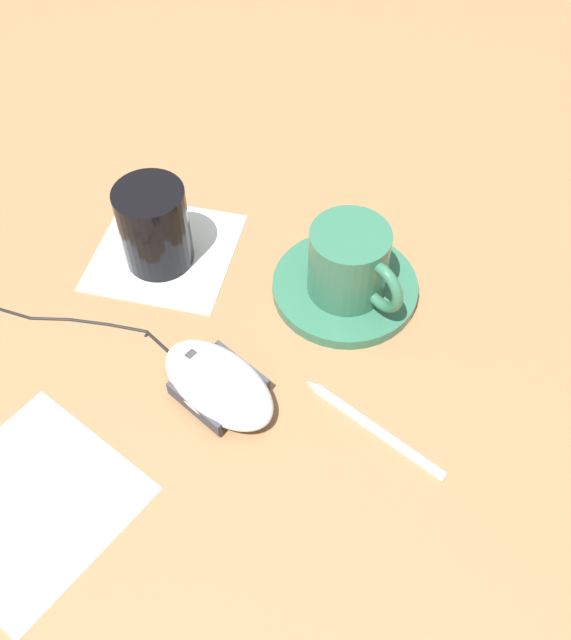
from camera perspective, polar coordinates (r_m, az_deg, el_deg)
ground_plane at (r=0.66m, az=-4.15°, el=-1.09°), size 3.00×3.00×0.00m
saucer at (r=0.69m, az=4.77°, el=2.63°), size 0.14×0.14×0.01m
coffee_cup at (r=0.65m, az=5.21°, el=4.55°), size 0.08×0.09×0.07m
computer_mouse at (r=0.61m, az=-5.41°, el=-5.12°), size 0.13×0.13×0.03m
mouse_cable at (r=0.71m, az=-17.93°, el=0.58°), size 0.21×0.13×0.00m
napkin_under_glass at (r=0.73m, az=-9.63°, el=5.42°), size 0.17×0.17×0.00m
drinking_glass at (r=0.70m, az=-10.46°, el=7.39°), size 0.07×0.07×0.09m
napkin_spare at (r=0.61m, az=-19.75°, el=-13.61°), size 0.21×0.21×0.00m
pen at (r=0.61m, az=7.11°, el=-8.37°), size 0.11×0.10×0.01m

